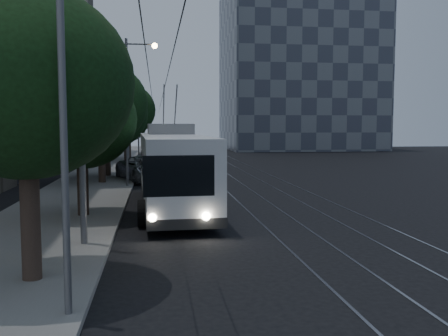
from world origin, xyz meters
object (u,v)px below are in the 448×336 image
Objects in this scene: streetlamp_far at (132,92)px; car_white_d at (149,155)px; pickup_silver at (146,169)px; car_white_b at (165,160)px; streetlamp_near at (94,67)px; car_white_a at (166,170)px; trolleybus at (173,169)px; car_white_c at (151,156)px.

car_white_d is at bearing 84.32° from streetlamp_far.
pickup_silver is 1.33× the size of car_white_b.
car_white_b is 1.08× the size of car_white_d.
car_white_b is 28.70m from streetlamp_near.
pickup_silver reaches higher than car_white_a.
pickup_silver is 17.63m from car_white_d.
car_white_b is (0.06, 21.26, -1.09)m from trolleybus.
pickup_silver is at bearing -115.00° from car_white_b.
trolleybus is 21.29m from car_white_b.
pickup_silver is 8.71m from streetlamp_far.
streetlamp_far is at bearing 89.95° from streetlamp_near.
car_white_a is 0.99× the size of car_white_d.
trolleybus is 1.43× the size of streetlamp_near.
pickup_silver is 0.57× the size of streetlamp_far.
streetlamp_near reaches higher than trolleybus.
car_white_b is 7.36m from car_white_d.
streetlamp_near is at bearing -112.33° from trolleybus.
trolleybus is 8.22m from streetlamp_near.
streetlamp_near reaches higher than car_white_b.
car_white_d is 12.24m from streetlamp_far.
trolleybus is 3.10× the size of car_white_c.
trolleybus is at bearing 70.13° from streetlamp_near.
car_white_d is (-1.46, 7.21, 0.06)m from car_white_b.
trolleybus is at bearing -109.36° from car_white_a.
streetlamp_near reaches higher than car_white_d.
streetlamp_near is at bearing -112.79° from pickup_silver.
car_white_a reaches higher than car_white_c.
trolleybus reaches higher than car_white_d.
streetlamp_near is at bearing -112.21° from car_white_b.
car_white_a is 17.18m from car_white_d.
car_white_d is at bearing 74.96° from car_white_a.
car_white_c is (-1.14, 14.89, -0.02)m from car_white_a.
car_white_c reaches higher than car_white_b.
car_white_d reaches higher than car_white_b.
car_white_a is at bearing -95.04° from car_white_c.
streetlamp_near is (-2.46, -18.27, 4.70)m from car_white_a.
car_white_c is at bearing 87.73° from streetlamp_near.
car_white_a is 19.03m from streetlamp_near.
streetlamp_far is at bearing 91.74° from car_white_a.
streetlamp_near is at bearing -101.71° from car_white_c.
car_white_a is (1.36, 0.50, -0.13)m from pickup_silver.
car_white_d is at bearing 86.03° from car_white_c.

